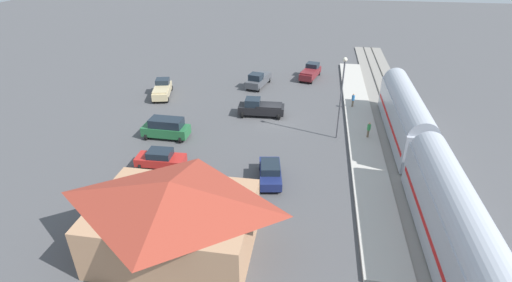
{
  "coord_description": "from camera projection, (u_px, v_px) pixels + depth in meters",
  "views": [
    {
      "loc": [
        -4.47,
        40.3,
        18.92
      ],
      "look_at": [
        0.88,
        7.57,
        1.0
      ],
      "focal_mm": 26.51,
      "sensor_mm": 36.0,
      "label": 1
    }
  ],
  "objects": [
    {
      "name": "station_building",
      "position": [
        173.0,
        215.0,
        24.72
      ],
      "size": [
        11.06,
        8.15,
        5.55
      ],
      "color": "tan",
      "rests_on": "ground"
    },
    {
      "name": "railway_track",
      "position": [
        397.0,
        127.0,
        42.59
      ],
      "size": [
        4.8,
        70.0,
        0.3
      ],
      "color": "gray",
      "rests_on": "ground"
    },
    {
      "name": "pedestrian_on_platform",
      "position": [
        353.0,
        99.0,
        46.68
      ],
      "size": [
        0.36,
        0.36,
        1.71
      ],
      "color": "brown",
      "rests_on": "platform"
    },
    {
      "name": "suv_green",
      "position": [
        166.0,
        128.0,
        39.95
      ],
      "size": [
        4.94,
        2.48,
        2.22
      ],
      "color": "#236638",
      "rests_on": "ground"
    },
    {
      "name": "platform",
      "position": [
        361.0,
        124.0,
        43.13
      ],
      "size": [
        3.2,
        46.0,
        0.3
      ],
      "color": "#B7B2A8",
      "rests_on": "ground"
    },
    {
      "name": "pedestrian_waiting_far",
      "position": [
        369.0,
        129.0,
        39.49
      ],
      "size": [
        0.36,
        0.36,
        1.71
      ],
      "color": "brown",
      "rests_on": "platform"
    },
    {
      "name": "pickup_maroon",
      "position": [
        311.0,
        72.0,
        56.98
      ],
      "size": [
        3.23,
        5.72,
        2.14
      ],
      "color": "maroon",
      "rests_on": "ground"
    },
    {
      "name": "ground_plane",
      "position": [
        274.0,
        119.0,
        44.62
      ],
      "size": [
        200.0,
        200.0,
        0.0
      ],
      "primitive_type": "plane",
      "color": "#4C4C4F"
    },
    {
      "name": "sedan_navy",
      "position": [
        270.0,
        172.0,
        32.94
      ],
      "size": [
        2.55,
        4.74,
        1.74
      ],
      "color": "navy",
      "rests_on": "ground"
    },
    {
      "name": "sedan_red",
      "position": [
        161.0,
        159.0,
        34.93
      ],
      "size": [
        4.56,
        2.4,
        1.74
      ],
      "color": "red",
      "rests_on": "ground"
    },
    {
      "name": "pickup_tan",
      "position": [
        162.0,
        89.0,
        50.48
      ],
      "size": [
        3.18,
        5.71,
        2.14
      ],
      "color": "#C6B284",
      "rests_on": "ground"
    },
    {
      "name": "passenger_train",
      "position": [
        452.0,
        217.0,
        24.58
      ],
      "size": [
        2.93,
        49.96,
        4.98
      ],
      "color": "#ADB2BC",
      "rests_on": "railway_track"
    },
    {
      "name": "light_pole_near_platform",
      "position": [
        342.0,
        90.0,
        37.83
      ],
      "size": [
        0.44,
        0.44,
        8.76
      ],
      "color": "#515156",
      "rests_on": "ground"
    },
    {
      "name": "pickup_black",
      "position": [
        260.0,
        108.0,
        44.99
      ],
      "size": [
        5.48,
        2.67,
        2.14
      ],
      "color": "black",
      "rests_on": "ground"
    },
    {
      "name": "pickup_charcoal",
      "position": [
        258.0,
        79.0,
        53.92
      ],
      "size": [
        3.12,
        5.7,
        2.14
      ],
      "color": "#47494F",
      "rests_on": "ground"
    }
  ]
}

